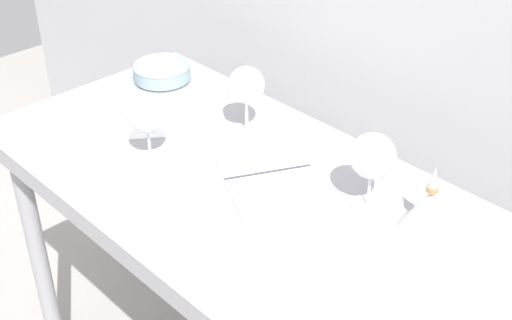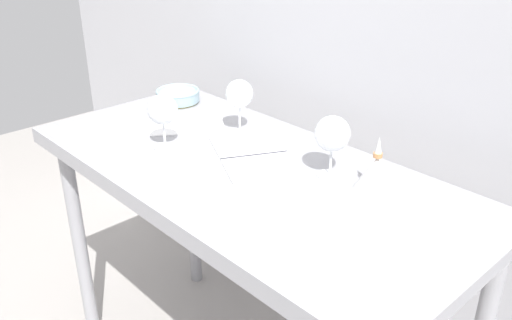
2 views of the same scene
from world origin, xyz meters
The scene contains 8 objects.
steel_counter centered at (0.00, -0.01, 0.79)m, with size 1.40×0.65×0.90m.
wine_glass_far_left centered at (-0.19, 0.15, 1.03)m, with size 0.09×0.09×0.18m.
wine_glass_far_right centered at (0.20, 0.12, 1.02)m, with size 0.10×0.10×0.17m.
wine_glass_near_left centered at (-0.26, -0.10, 1.02)m, with size 0.09×0.09×0.17m.
open_notebook centered at (-0.02, 0.05, 0.90)m, with size 0.39×0.33×0.01m.
tasting_sheet_upper centered at (-0.36, 0.05, 0.90)m, with size 0.15×0.25×0.00m, color white.
tasting_bowl centered at (-0.57, 0.17, 0.93)m, with size 0.16×0.16×0.05m.
decanter_funnel centered at (0.34, 0.14, 0.95)m, with size 0.12×0.12×0.15m.
Camera 1 is at (0.90, -0.87, 1.79)m, focal length 49.13 mm.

